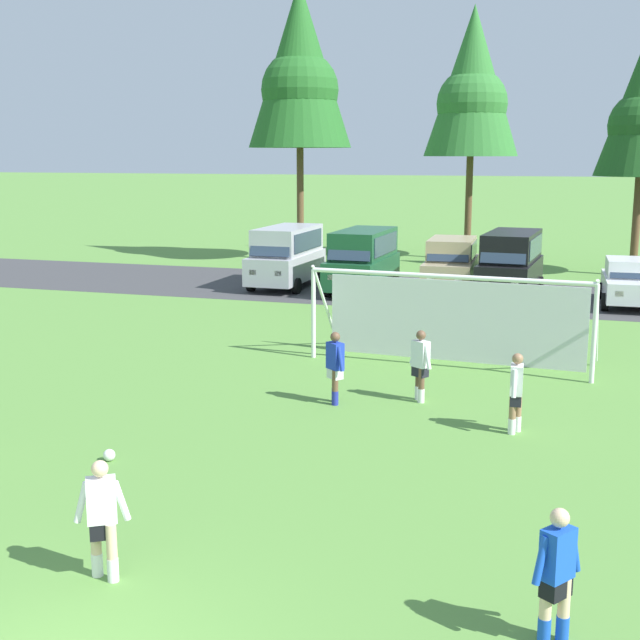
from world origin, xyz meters
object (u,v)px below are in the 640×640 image
(soccer_ball, at_px, (109,455))
(soccer_goal, at_px, (452,315))
(player_striker_near, at_px, (516,393))
(player_winger_right, at_px, (103,520))
(parked_car_slot_left, at_px, (363,259))
(parked_car_slot_center_left, at_px, (451,264))
(player_midfield_center, at_px, (420,366))
(parked_car_slot_center_right, at_px, (630,282))
(player_winger_left, at_px, (556,576))
(parked_car_slot_far_left, at_px, (287,255))
(player_defender_far, at_px, (335,368))
(parked_car_slot_center, at_px, (511,262))

(soccer_ball, relative_size, soccer_goal, 0.03)
(player_striker_near, height_order, player_winger_right, same)
(parked_car_slot_left, bearing_deg, parked_car_slot_center_left, 19.77)
(player_winger_right, bearing_deg, soccer_ball, 120.39)
(player_striker_near, xyz_separation_m, parked_car_slot_center_left, (-3.87, 17.27, 0.29))
(player_midfield_center, xyz_separation_m, parked_car_slot_left, (-5.03, 14.44, 0.52))
(parked_car_slot_center_left, bearing_deg, player_winger_right, -91.90)
(soccer_ball, distance_m, player_striker_near, 7.95)
(player_winger_right, relative_size, parked_car_slot_left, 0.34)
(player_striker_near, height_order, parked_car_slot_center_right, parked_car_slot_center_right)
(player_winger_right, relative_size, parked_car_slot_center_left, 0.35)
(player_winger_left, height_order, parked_car_slot_far_left, parked_car_slot_far_left)
(soccer_goal, relative_size, parked_car_slot_far_left, 1.56)
(player_midfield_center, relative_size, parked_car_slot_left, 0.34)
(soccer_goal, distance_m, parked_car_slot_center_right, 11.72)
(player_midfield_center, xyz_separation_m, parked_car_slot_center_left, (-1.64, 15.66, 0.29))
(player_defender_far, relative_size, parked_car_slot_far_left, 0.34)
(soccer_ball, height_order, parked_car_slot_center, parked_car_slot_center)
(soccer_ball, bearing_deg, player_striker_near, 28.74)
(soccer_ball, bearing_deg, player_midfield_center, 48.96)
(parked_car_slot_far_left, height_order, parked_car_slot_center_left, parked_car_slot_far_left)
(soccer_goal, distance_m, parked_car_slot_center_left, 11.99)
(parked_car_slot_center, bearing_deg, soccer_goal, -93.04)
(player_winger_right, distance_m, parked_car_slot_far_left, 24.84)
(player_winger_right, bearing_deg, parked_car_slot_far_left, 103.87)
(soccer_ball, xyz_separation_m, parked_car_slot_center_left, (3.07, 21.08, 1.00))
(player_defender_far, distance_m, player_winger_right, 8.54)
(player_midfield_center, height_order, parked_car_slot_center_left, parked_car_slot_center_left)
(soccer_ball, height_order, parked_car_slot_center_left, parked_car_slot_center_left)
(player_defender_far, xyz_separation_m, parked_car_slot_left, (-3.24, 15.18, 0.52))
(soccer_ball, height_order, player_striker_near, player_striker_near)
(player_midfield_center, xyz_separation_m, player_defender_far, (-1.78, -0.74, 0.00))
(soccer_ball, xyz_separation_m, soccer_goal, (4.86, 9.22, 1.18))
(parked_car_slot_center_right, bearing_deg, parked_car_slot_left, 179.75)
(player_winger_right, xyz_separation_m, parked_car_slot_far_left, (-5.95, 24.11, 0.52))
(parked_car_slot_center_left, bearing_deg, parked_car_slot_far_left, -173.30)
(parked_car_slot_center_left, distance_m, parked_car_slot_center, 2.43)
(soccer_ball, distance_m, parked_car_slot_center_right, 22.14)
(parked_car_slot_center_left, bearing_deg, soccer_ball, -98.30)
(parked_car_slot_far_left, relative_size, parked_car_slot_center_right, 1.13)
(player_winger_left, relative_size, parked_car_slot_left, 0.34)
(player_winger_right, bearing_deg, parked_car_slot_center, 82.52)
(parked_car_slot_left, bearing_deg, parked_car_slot_far_left, 172.98)
(player_striker_near, height_order, parked_car_slot_left, parked_car_slot_left)
(player_defender_far, height_order, parked_car_slot_center_right, parked_car_slot_center_right)
(parked_car_slot_far_left, relative_size, parked_car_slot_left, 0.99)
(parked_car_slot_center_left, relative_size, parked_car_slot_center, 0.95)
(player_striker_near, height_order, player_midfield_center, same)
(parked_car_slot_center_left, distance_m, parked_car_slot_center_right, 6.89)
(parked_car_slot_center, distance_m, parked_car_slot_center_right, 4.49)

